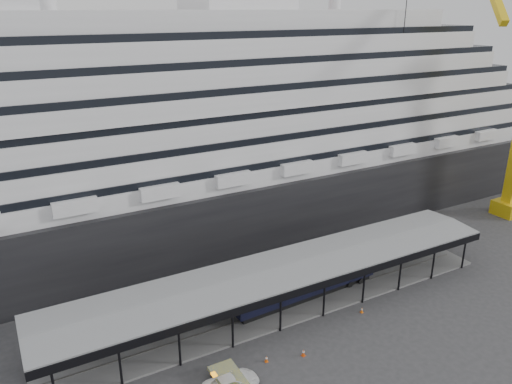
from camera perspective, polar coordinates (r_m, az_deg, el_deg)
ground at (r=57.35m, az=5.82°, el=-15.13°), size 200.00×200.00×0.00m
cruise_ship at (r=76.55m, az=-7.48°, el=9.01°), size 130.00×30.00×43.90m
platform_canopy at (r=59.51m, az=3.13°, el=-10.88°), size 56.00×9.18×5.30m
port_truck at (r=49.20m, az=-2.82°, el=-20.95°), size 5.31×2.48×1.47m
pullman_carriage at (r=61.09m, az=5.78°, el=-10.06°), size 19.76×3.43×19.31m
traffic_cone_left at (r=52.35m, az=1.21°, el=-18.52°), size 0.39×0.39×0.68m
traffic_cone_mid at (r=53.23m, az=5.44°, el=-17.80°), size 0.47×0.47×0.77m
traffic_cone_right at (r=60.49m, az=12.01°, el=-13.04°), size 0.42×0.42×0.69m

